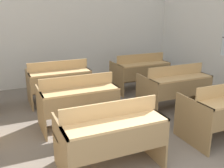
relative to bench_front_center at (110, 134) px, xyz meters
The scene contains 7 objects.
wall_back 4.15m from the bench_front_center, 88.74° to the left, with size 6.87×0.06×3.05m.
bench_front_center is the anchor object (origin of this frame).
bench_second_center 1.34m from the bench_front_center, 90.32° to the left, with size 1.25×0.78×0.90m.
bench_second_right 2.35m from the bench_front_center, 33.99° to the left, with size 1.25×0.78×0.90m.
bench_third_center 2.65m from the bench_front_center, 90.60° to the left, with size 1.25×0.78×0.90m.
bench_third_right 3.30m from the bench_front_center, 53.80° to the left, with size 1.25×0.78×0.90m.
wastepaper_bin 4.57m from the bench_front_center, 46.85° to the left, with size 0.28×0.28×0.37m.
Camera 1 is at (-1.25, -1.15, 1.98)m, focal length 42.00 mm.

